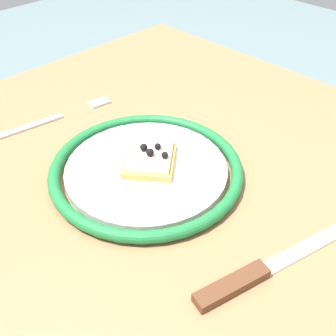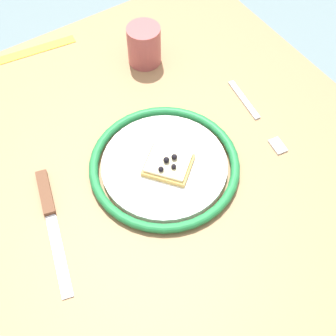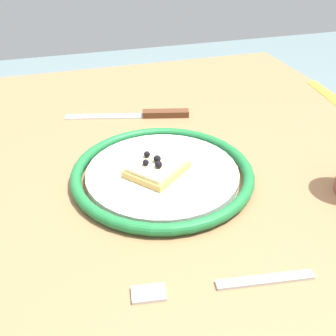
# 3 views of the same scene
# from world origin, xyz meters

# --- Properties ---
(ground_plane) EXTENTS (6.00, 6.00, 0.00)m
(ground_plane) POSITION_xyz_m (0.00, 0.00, 0.00)
(ground_plane) COLOR slate
(dining_table) EXTENTS (0.94, 0.89, 0.71)m
(dining_table) POSITION_xyz_m (0.00, 0.00, 0.62)
(dining_table) COLOR #936D47
(dining_table) RESTS_ON ground_plane
(plate) EXTENTS (0.27, 0.27, 0.02)m
(plate) POSITION_xyz_m (-0.06, 0.01, 0.72)
(plate) COLOR white
(plate) RESTS_ON dining_table
(pizza_slice_near) EXTENTS (0.10, 0.11, 0.03)m
(pizza_slice_near) POSITION_xyz_m (-0.06, 0.02, 0.73)
(pizza_slice_near) COLOR tan
(pizza_slice_near) RESTS_ON plate
(knife) EXTENTS (0.08, 0.24, 0.01)m
(knife) POSITION_xyz_m (0.16, -0.02, 0.72)
(knife) COLOR silver
(knife) RESTS_ON dining_table
(fork) EXTENTS (0.05, 0.20, 0.00)m
(fork) POSITION_xyz_m (-0.27, 0.01, 0.71)
(fork) COLOR #BDBDBD
(fork) RESTS_ON dining_table
(cup) EXTENTS (0.07, 0.07, 0.09)m
(cup) POSITION_xyz_m (-0.17, -0.25, 0.76)
(cup) COLOR #A54C4C
(cup) RESTS_ON dining_table
(measuring_tape) EXTENTS (0.31, 0.06, 0.00)m
(measuring_tape) POSITION_xyz_m (0.08, -0.41, 0.71)
(measuring_tape) COLOR yellow
(measuring_tape) RESTS_ON dining_table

